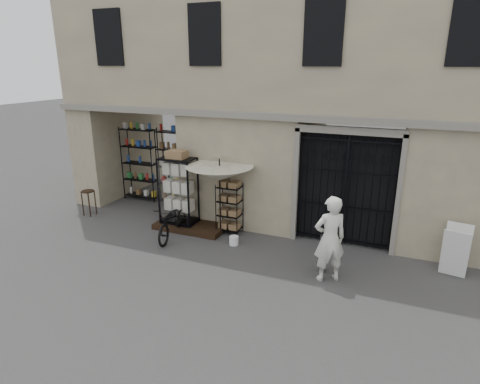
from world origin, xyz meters
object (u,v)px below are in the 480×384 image
at_px(shopkeeper, 327,279).
at_px(wooden_stool, 89,202).
at_px(wire_rack, 229,209).
at_px(bicycle, 174,237).
at_px(white_bucket, 234,240).
at_px(display_cabinet, 179,194).
at_px(market_umbrella, 219,169).
at_px(steel_bollard, 323,254).
at_px(easel_sign, 456,251).

bearing_deg(shopkeeper, wooden_stool, -41.12).
bearing_deg(wire_rack, bicycle, -129.07).
distance_m(white_bucket, bicycle, 1.72).
height_order(display_cabinet, market_umbrella, market_umbrella).
height_order(display_cabinet, white_bucket, display_cabinet).
bearing_deg(white_bucket, shopkeeper, -18.22).
distance_m(market_umbrella, steel_bollard, 3.49).
xyz_separation_m(white_bucket, easel_sign, (5.13, 0.40, 0.47)).
height_order(display_cabinet, easel_sign, display_cabinet).
distance_m(bicycle, easel_sign, 6.89).
relative_size(display_cabinet, easel_sign, 1.81).
distance_m(display_cabinet, steel_bollard, 4.47).
height_order(wire_rack, easel_sign, wire_rack).
xyz_separation_m(white_bucket, bicycle, (-1.70, -0.19, -0.12)).
bearing_deg(steel_bollard, white_bucket, 167.22).
xyz_separation_m(display_cabinet, bicycle, (0.20, -0.69, -1.00)).
bearing_deg(wire_rack, shopkeeper, -9.71).
relative_size(market_umbrella, steel_bollard, 2.89).
bearing_deg(shopkeeper, white_bucket, -50.77).
bearing_deg(steel_bollard, shopkeeper, -60.51).
relative_size(market_umbrella, white_bucket, 10.73).
bearing_deg(wire_rack, steel_bollard, -6.11).
bearing_deg(easel_sign, shopkeeper, -143.23).
relative_size(wooden_stool, easel_sign, 0.70).
bearing_deg(market_umbrella, steel_bollard, -18.87).
bearing_deg(steel_bollard, market_umbrella, 161.13).
height_order(bicycle, easel_sign, easel_sign).
bearing_deg(display_cabinet, wire_rack, -9.65).
bearing_deg(display_cabinet, easel_sign, -17.00).
relative_size(display_cabinet, market_umbrella, 0.79).
height_order(wire_rack, bicycle, wire_rack).
bearing_deg(shopkeeper, easel_sign, 173.54).
bearing_deg(easel_sign, market_umbrella, -170.17).
bearing_deg(easel_sign, white_bucket, -164.86).
relative_size(market_umbrella, shopkeeper, 1.34).
relative_size(display_cabinet, wooden_stool, 2.58).
relative_size(display_cabinet, bicycle, 1.16).
height_order(market_umbrella, easel_sign, market_umbrella).
height_order(white_bucket, bicycle, bicycle).
xyz_separation_m(wire_rack, shopkeeper, (2.99, -1.52, -0.70)).
xyz_separation_m(market_umbrella, easel_sign, (5.74, -0.09, -1.27)).
distance_m(market_umbrella, bicycle, 2.26).
relative_size(wooden_stool, shopkeeper, 0.41).
relative_size(bicycle, shopkeeper, 0.92).
bearing_deg(easel_sign, bicycle, -164.36).
bearing_deg(white_bucket, wire_rack, 121.58).
height_order(market_umbrella, white_bucket, market_umbrella).
distance_m(display_cabinet, bicycle, 1.23).
relative_size(steel_bollard, easel_sign, 0.79).
bearing_deg(display_cabinet, wooden_stool, 167.58).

